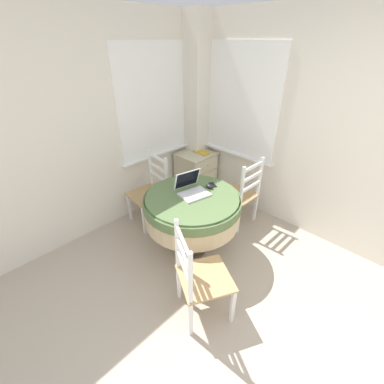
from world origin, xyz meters
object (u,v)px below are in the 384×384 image
(cell_phone, at_px, (213,185))
(laptop, at_px, (192,189))
(computer_mouse, at_px, (209,186))
(book_on_cabinet, at_px, (202,152))
(round_dining_table, at_px, (192,207))
(corner_cabinet, at_px, (196,173))
(dining_chair_near_right_window, at_px, (240,194))
(dining_chair_near_back_window, at_px, (150,192))
(dining_chair_camera_near, at_px, (200,277))

(cell_phone, bearing_deg, laptop, 170.28)
(computer_mouse, distance_m, cell_phone, 0.08)
(book_on_cabinet, bearing_deg, round_dining_table, -141.64)
(corner_cabinet, relative_size, book_on_cabinet, 2.82)
(round_dining_table, height_order, dining_chair_near_right_window, dining_chair_near_right_window)
(laptop, bearing_deg, corner_cabinet, 41.70)
(round_dining_table, distance_m, computer_mouse, 0.31)
(round_dining_table, distance_m, laptop, 0.21)
(round_dining_table, bearing_deg, dining_chair_near_right_window, -5.40)
(cell_phone, distance_m, book_on_cabinet, 1.12)
(round_dining_table, distance_m, dining_chair_near_back_window, 0.84)
(computer_mouse, height_order, book_on_cabinet, computer_mouse)
(dining_chair_near_back_window, height_order, corner_cabinet, dining_chair_near_back_window)
(laptop, bearing_deg, dining_chair_camera_near, -131.16)
(computer_mouse, bearing_deg, corner_cabinet, 51.12)
(dining_chair_camera_near, relative_size, corner_cabinet, 1.38)
(round_dining_table, xyz_separation_m, corner_cabinet, (1.00, 0.90, -0.26))
(laptop, distance_m, dining_chair_camera_near, 0.97)
(cell_phone, bearing_deg, dining_chair_near_right_window, -9.03)
(laptop, relative_size, dining_chair_near_right_window, 0.38)
(corner_cabinet, bearing_deg, laptop, -138.30)
(dining_chair_camera_near, height_order, book_on_cabinet, dining_chair_camera_near)
(book_on_cabinet, bearing_deg, laptop, -142.11)
(corner_cabinet, height_order, book_on_cabinet, book_on_cabinet)
(round_dining_table, xyz_separation_m, dining_chair_camera_near, (-0.55, -0.63, -0.16))
(cell_phone, bearing_deg, dining_chair_camera_near, -144.67)
(round_dining_table, distance_m, dining_chair_near_right_window, 0.84)
(computer_mouse, distance_m, dining_chair_near_right_window, 0.66)
(dining_chair_near_back_window, relative_size, corner_cabinet, 1.38)
(computer_mouse, height_order, corner_cabinet, computer_mouse)
(dining_chair_camera_near, bearing_deg, laptop, 48.84)
(dining_chair_camera_near, distance_m, corner_cabinet, 2.18)
(dining_chair_near_back_window, relative_size, dining_chair_near_right_window, 1.00)
(round_dining_table, height_order, book_on_cabinet, round_dining_table)
(book_on_cabinet, bearing_deg, cell_phone, -130.78)
(round_dining_table, height_order, dining_chair_camera_near, dining_chair_camera_near)
(cell_phone, height_order, book_on_cabinet, cell_phone)
(round_dining_table, distance_m, cell_phone, 0.37)
(dining_chair_camera_near, bearing_deg, corner_cabinet, 44.65)
(computer_mouse, bearing_deg, dining_chair_camera_near, -142.89)
(cell_phone, height_order, corner_cabinet, cell_phone)
(laptop, relative_size, book_on_cabinet, 1.49)
(round_dining_table, relative_size, dining_chair_near_right_window, 1.11)
(dining_chair_near_back_window, bearing_deg, round_dining_table, -92.51)
(dining_chair_camera_near, bearing_deg, round_dining_table, 48.95)
(round_dining_table, relative_size, book_on_cabinet, 4.34)
(laptop, relative_size, cell_phone, 2.88)
(computer_mouse, relative_size, corner_cabinet, 0.13)
(dining_chair_near_right_window, xyz_separation_m, dining_chair_camera_near, (-1.37, -0.55, 0.00))
(cell_phone, distance_m, corner_cabinet, 1.19)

